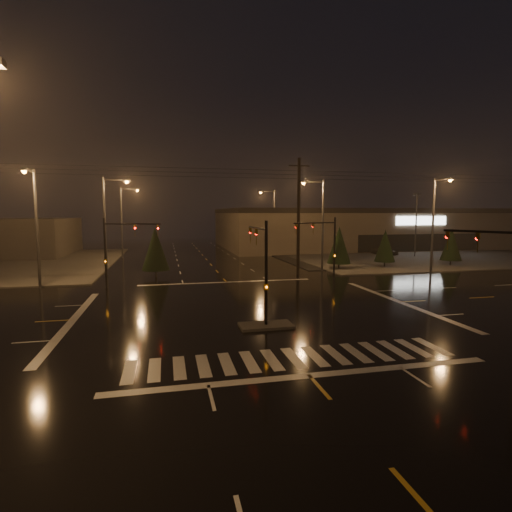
# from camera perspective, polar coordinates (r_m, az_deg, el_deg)

# --- Properties ---
(ground) EXTENTS (140.00, 140.00, 0.00)m
(ground) POSITION_cam_1_polar(r_m,az_deg,el_deg) (26.70, -0.68, -7.74)
(ground) COLOR black
(ground) RESTS_ON ground
(sidewalk_ne) EXTENTS (36.00, 36.00, 0.12)m
(sidewalk_ne) POSITION_cam_1_polar(r_m,az_deg,el_deg) (66.01, 19.76, 0.27)
(sidewalk_ne) COLOR #403E39
(sidewalk_ne) RESTS_ON ground
(median_island) EXTENTS (3.00, 1.60, 0.15)m
(median_island) POSITION_cam_1_polar(r_m,az_deg,el_deg) (22.92, 1.44, -9.90)
(median_island) COLOR #403E39
(median_island) RESTS_ON ground
(crosswalk) EXTENTS (15.00, 2.60, 0.01)m
(crosswalk) POSITION_cam_1_polar(r_m,az_deg,el_deg) (18.37, 5.39, -14.28)
(crosswalk) COLOR beige
(crosswalk) RESTS_ON ground
(stop_bar_near) EXTENTS (16.00, 0.50, 0.01)m
(stop_bar_near) POSITION_cam_1_polar(r_m,az_deg,el_deg) (16.62, 7.62, -16.57)
(stop_bar_near) COLOR beige
(stop_bar_near) RESTS_ON ground
(stop_bar_far) EXTENTS (16.00, 0.50, 0.01)m
(stop_bar_far) POSITION_cam_1_polar(r_m,az_deg,el_deg) (37.30, -4.23, -3.75)
(stop_bar_far) COLOR beige
(stop_bar_far) RESTS_ON ground
(parking_lot) EXTENTS (50.00, 24.00, 0.08)m
(parking_lot) POSITION_cam_1_polar(r_m,az_deg,el_deg) (67.23, 24.27, 0.17)
(parking_lot) COLOR black
(parking_lot) RESTS_ON ground
(retail_building) EXTENTS (60.20, 28.30, 7.20)m
(retail_building) POSITION_cam_1_polar(r_m,az_deg,el_deg) (82.03, 16.81, 4.10)
(retail_building) COLOR brown
(retail_building) RESTS_ON ground
(signal_mast_median) EXTENTS (0.25, 4.59, 6.00)m
(signal_mast_median) POSITION_cam_1_polar(r_m,az_deg,el_deg) (23.08, 0.90, -0.46)
(signal_mast_median) COLOR black
(signal_mast_median) RESTS_ON ground
(signal_mast_ne) EXTENTS (4.84, 1.86, 6.00)m
(signal_mast_ne) POSITION_cam_1_polar(r_m,az_deg,el_deg) (38.58, 10.02, 2.17)
(signal_mast_ne) COLOR black
(signal_mast_ne) RESTS_ON ground
(signal_mast_nw) EXTENTS (4.84, 1.86, 6.00)m
(signal_mast_nw) POSITION_cam_1_polar(r_m,az_deg,el_deg) (35.81, -19.28, 1.62)
(signal_mast_nw) COLOR black
(signal_mast_nw) RESTS_ON ground
(signal_mast_se) EXTENTS (1.55, 3.87, 6.00)m
(signal_mast_se) POSITION_cam_1_polar(r_m,az_deg,el_deg) (22.25, 32.08, -1.76)
(signal_mast_se) COLOR black
(signal_mast_se) RESTS_ON ground
(streetlight_1) EXTENTS (2.77, 0.32, 10.00)m
(streetlight_1) POSITION_cam_1_polar(r_m,az_deg,el_deg) (43.73, -20.42, 4.98)
(streetlight_1) COLOR #38383A
(streetlight_1) RESTS_ON ground
(streetlight_2) EXTENTS (2.77, 0.32, 10.00)m
(streetlight_2) POSITION_cam_1_polar(r_m,az_deg,el_deg) (59.63, -18.39, 5.26)
(streetlight_2) COLOR #38383A
(streetlight_2) RESTS_ON ground
(streetlight_3) EXTENTS (2.77, 0.32, 10.00)m
(streetlight_3) POSITION_cam_1_polar(r_m,az_deg,el_deg) (44.56, 9.16, 5.30)
(streetlight_3) COLOR #38383A
(streetlight_3) RESTS_ON ground
(streetlight_4) EXTENTS (2.77, 0.32, 10.00)m
(streetlight_4) POSITION_cam_1_polar(r_m,az_deg,el_deg) (63.56, 2.39, 5.60)
(streetlight_4) COLOR #38383A
(streetlight_4) RESTS_ON ground
(streetlight_5) EXTENTS (0.32, 2.77, 10.00)m
(streetlight_5) POSITION_cam_1_polar(r_m,az_deg,el_deg) (38.04, -29.01, 4.47)
(streetlight_5) COLOR #38383A
(streetlight_5) RESTS_ON ground
(streetlight_6) EXTENTS (0.32, 2.77, 10.00)m
(streetlight_6) POSITION_cam_1_polar(r_m,az_deg,el_deg) (45.68, 24.22, 4.86)
(streetlight_6) COLOR #38383A
(streetlight_6) RESTS_ON ground
(utility_pole_1) EXTENTS (2.20, 0.32, 12.00)m
(utility_pole_1) POSITION_cam_1_polar(r_m,az_deg,el_deg) (41.57, 6.10, 5.74)
(utility_pole_1) COLOR black
(utility_pole_1) RESTS_ON ground
(conifer_0) EXTENTS (2.67, 2.67, 4.88)m
(conifer_0) POSITION_cam_1_polar(r_m,az_deg,el_deg) (46.38, 11.79, 1.55)
(conifer_0) COLOR black
(conifer_0) RESTS_ON ground
(conifer_1) EXTENTS (2.41, 2.41, 4.46)m
(conifer_1) POSITION_cam_1_polar(r_m,az_deg,el_deg) (49.40, 17.96, 1.41)
(conifer_1) COLOR black
(conifer_1) RESTS_ON ground
(conifer_2) EXTENTS (2.48, 2.48, 4.57)m
(conifer_2) POSITION_cam_1_polar(r_m,az_deg,el_deg) (53.80, 26.13, 1.50)
(conifer_2) COLOR black
(conifer_2) RESTS_ON ground
(conifer_3) EXTENTS (2.75, 2.75, 4.99)m
(conifer_3) POSITION_cam_1_polar(r_m,az_deg,el_deg) (41.19, -14.18, 1.00)
(conifer_3) COLOR black
(conifer_3) RESTS_ON ground
(car_parked) EXTENTS (3.16, 4.59, 1.45)m
(car_parked) POSITION_cam_1_polar(r_m,az_deg,el_deg) (63.64, 17.88, 0.73)
(car_parked) COLOR black
(car_parked) RESTS_ON ground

